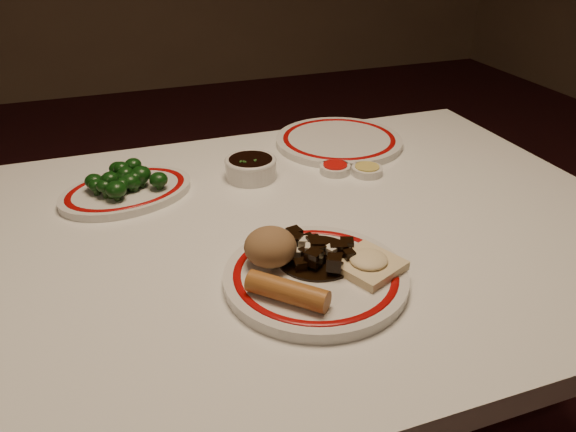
% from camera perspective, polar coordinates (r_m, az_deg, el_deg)
% --- Properties ---
extents(dining_table, '(1.20, 0.90, 0.75)m').
position_cam_1_polar(dining_table, '(1.03, 1.24, -5.17)').
color(dining_table, white).
rests_on(dining_table, ground).
extents(main_plate, '(0.35, 0.35, 0.02)m').
position_cam_1_polar(main_plate, '(0.83, 2.81, -6.19)').
color(main_plate, silver).
rests_on(main_plate, dining_table).
extents(rice_mound, '(0.08, 0.08, 0.06)m').
position_cam_1_polar(rice_mound, '(0.83, -1.80, -3.15)').
color(rice_mound, olive).
rests_on(rice_mound, main_plate).
extents(spring_roll, '(0.10, 0.11, 0.03)m').
position_cam_1_polar(spring_roll, '(0.76, -0.06, -7.64)').
color(spring_roll, '#AB672A').
rests_on(spring_roll, main_plate).
extents(fried_wonton, '(0.11, 0.11, 0.02)m').
position_cam_1_polar(fried_wonton, '(0.84, 8.16, -4.77)').
color(fried_wonton, beige).
rests_on(fried_wonton, main_plate).
extents(stirfry_heap, '(0.13, 0.12, 0.03)m').
position_cam_1_polar(stirfry_heap, '(0.85, 3.20, -3.72)').
color(stirfry_heap, black).
rests_on(stirfry_heap, main_plate).
extents(broccoli_plate, '(0.30, 0.27, 0.02)m').
position_cam_1_polar(broccoli_plate, '(1.12, -16.09, 2.42)').
color(broccoli_plate, silver).
rests_on(broccoli_plate, dining_table).
extents(broccoli_pile, '(0.15, 0.11, 0.05)m').
position_cam_1_polar(broccoli_pile, '(1.10, -16.35, 3.67)').
color(broccoli_pile, '#23471C').
rests_on(broccoli_pile, broccoli_plate).
extents(soy_bowl, '(0.10, 0.10, 0.04)m').
position_cam_1_polar(soy_bowl, '(1.14, -3.79, 4.84)').
color(soy_bowl, silver).
rests_on(soy_bowl, dining_table).
extents(sweet_sour_dish, '(0.06, 0.06, 0.02)m').
position_cam_1_polar(sweet_sour_dish, '(1.17, 4.80, 4.82)').
color(sweet_sour_dish, silver).
rests_on(sweet_sour_dish, dining_table).
extents(mustard_dish, '(0.06, 0.06, 0.02)m').
position_cam_1_polar(mustard_dish, '(1.17, 8.02, 4.62)').
color(mustard_dish, silver).
rests_on(mustard_dish, dining_table).
extents(far_plate, '(0.35, 0.35, 0.02)m').
position_cam_1_polar(far_plate, '(1.32, 5.18, 7.63)').
color(far_plate, silver).
rests_on(far_plate, dining_table).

